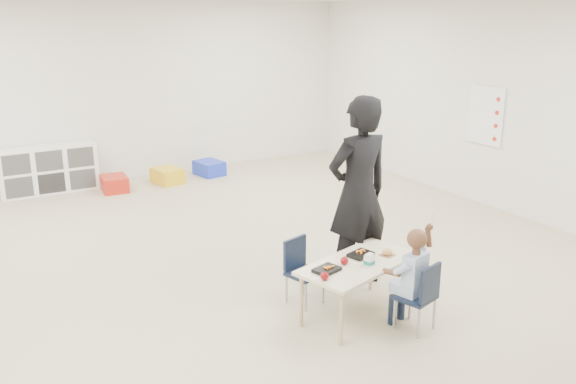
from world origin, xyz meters
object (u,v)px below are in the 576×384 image
chair_near (415,296)px  cubby_shelf (48,169)px  child (417,276)px  adult (358,193)px  table (358,288)px

chair_near → cubby_shelf: cubby_shelf is taller
chair_near → child: (0.00, 0.00, 0.18)m
chair_near → adult: (0.12, 1.00, 0.64)m
child → cubby_shelf: bearing=92.6°
adult → child: bearing=82.8°
child → chair_near: bearing=0.0°
cubby_shelf → adult: size_ratio=0.74×
cubby_shelf → table: bearing=-73.3°
child → cubby_shelf: (-1.93, 5.95, -0.14)m
child → cubby_shelf: size_ratio=0.70×
table → child: size_ratio=1.27×
table → child: child is taller
table → adult: 0.97m
table → chair_near: bearing=-73.4°
chair_near → child: 0.18m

